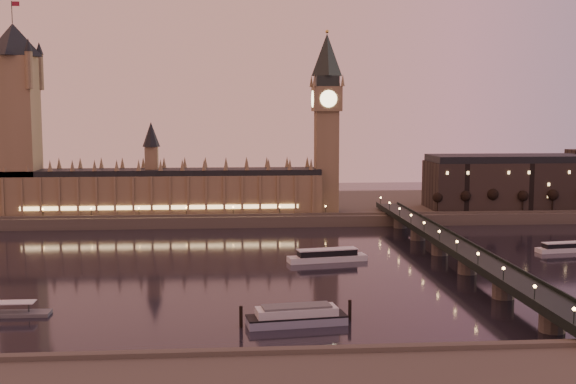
{
  "coord_description": "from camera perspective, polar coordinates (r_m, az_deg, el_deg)",
  "views": [
    {
      "loc": [
        -0.42,
        -292.47,
        63.56
      ],
      "look_at": [
        25.05,
        35.0,
        27.08
      ],
      "focal_mm": 45.0,
      "sensor_mm": 36.0,
      "label": 1
    }
  ],
  "objects": [
    {
      "name": "palace_of_westminster",
      "position": [
        417.47,
        -9.88,
        0.49
      ],
      "size": [
        180.0,
        26.62,
        52.0
      ],
      "color": "brown",
      "rests_on": "ground"
    },
    {
      "name": "cruise_boat_b",
      "position": [
        352.94,
        20.85,
        -4.13
      ],
      "size": [
        24.9,
        9.45,
        4.48
      ],
      "rotation": [
        0.0,
        0.0,
        0.14
      ],
      "color": "silver",
      "rests_on": "ground"
    },
    {
      "name": "moored_barge",
      "position": [
        219.52,
        0.68,
        -9.76
      ],
      "size": [
        34.38,
        12.24,
        6.35
      ],
      "rotation": [
        0.0,
        0.0,
        0.13
      ],
      "color": "#8993AF",
      "rests_on": "ground"
    },
    {
      "name": "westminster_bridge",
      "position": [
        312.06,
        12.83,
        -4.54
      ],
      "size": [
        13.2,
        260.0,
        15.3
      ],
      "color": "black",
      "rests_on": "ground"
    },
    {
      "name": "far_embankment",
      "position": [
        462.46,
        -0.64,
        -1.19
      ],
      "size": [
        560.0,
        130.0,
        6.0
      ],
      "primitive_type": "cube",
      "color": "#423D35",
      "rests_on": "ground"
    },
    {
      "name": "bare_tree_3",
      "position": [
        437.78,
        18.09,
        -0.39
      ],
      "size": [
        5.74,
        5.74,
        11.66
      ],
      "color": "black",
      "rests_on": "ground"
    },
    {
      "name": "bare_tree_0",
      "position": [
        420.8,
        11.62,
        -0.46
      ],
      "size": [
        5.74,
        5.74,
        11.66
      ],
      "color": "black",
      "rests_on": "ground"
    },
    {
      "name": "bare_tree_2",
      "position": [
        431.52,
        15.99,
        -0.41
      ],
      "size": [
        5.74,
        5.74,
        11.66
      ],
      "color": "black",
      "rests_on": "ground"
    },
    {
      "name": "big_ben",
      "position": [
        417.02,
        3.07,
        6.38
      ],
      "size": [
        17.68,
        17.68,
        104.0
      ],
      "color": "brown",
      "rests_on": "ground"
    },
    {
      "name": "cruise_boat_a",
      "position": [
        309.8,
        3.12,
        -5.06
      ],
      "size": [
        34.89,
        13.18,
        5.46
      ],
      "rotation": [
        0.0,
        0.0,
        0.17
      ],
      "color": "silver",
      "rests_on": "ground"
    },
    {
      "name": "city_block",
      "position": [
        468.13,
        20.24,
        0.88
      ],
      "size": [
        155.0,
        45.0,
        34.0
      ],
      "color": "black",
      "rests_on": "ground"
    },
    {
      "name": "bare_tree_4",
      "position": [
        444.62,
        20.13,
        -0.36
      ],
      "size": [
        5.74,
        5.74,
        11.66
      ],
      "color": "black",
      "rests_on": "ground"
    },
    {
      "name": "ground",
      "position": [
        299.3,
        -4.29,
        -5.94
      ],
      "size": [
        700.0,
        700.0,
        0.0
      ],
      "primitive_type": "plane",
      "color": "black",
      "rests_on": "ground"
    },
    {
      "name": "victoria_tower",
      "position": [
        430.42,
        -20.71,
        6.23
      ],
      "size": [
        31.68,
        31.68,
        118.0
      ],
      "color": "brown",
      "rests_on": "ground"
    },
    {
      "name": "bare_tree_1",
      "position": [
        425.85,
        13.83,
        -0.44
      ],
      "size": [
        5.74,
        5.74,
        11.66
      ],
      "color": "black",
      "rests_on": "ground"
    }
  ]
}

